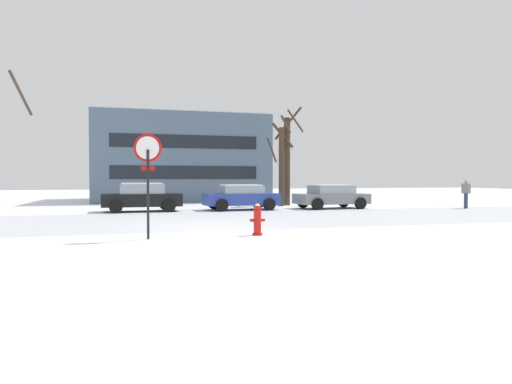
% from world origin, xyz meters
% --- Properties ---
extents(ground_plane, '(120.00, 120.00, 0.00)m').
position_xyz_m(ground_plane, '(0.00, 0.00, 0.00)').
color(ground_plane, white).
extents(road_surface, '(80.00, 8.24, 0.00)m').
position_xyz_m(road_surface, '(0.00, 3.12, 0.00)').
color(road_surface, silver).
rests_on(road_surface, ground).
extents(stop_sign, '(0.74, 0.19, 2.87)m').
position_xyz_m(stop_sign, '(-1.94, -2.45, 2.01)').
color(stop_sign, black).
rests_on(stop_sign, ground).
extents(fire_hydrant, '(0.44, 0.30, 0.93)m').
position_xyz_m(fire_hydrant, '(1.17, -2.35, 0.47)').
color(fire_hydrant, red).
rests_on(fire_hydrant, ground).
extents(parked_car_black, '(3.97, 2.10, 1.45)m').
position_xyz_m(parked_car_black, '(-1.88, 8.57, 0.74)').
color(parked_car_black, black).
rests_on(parked_car_black, ground).
extents(parked_car_blue, '(3.98, 2.18, 1.35)m').
position_xyz_m(parked_car_blue, '(3.26, 8.44, 0.70)').
color(parked_car_blue, '#283D93').
rests_on(parked_car_blue, ground).
extents(parked_car_gray, '(4.06, 2.25, 1.34)m').
position_xyz_m(parked_car_gray, '(8.39, 8.24, 0.69)').
color(parked_car_gray, slate).
rests_on(parked_car_gray, ground).
extents(pedestrian_crossing, '(0.40, 0.43, 1.62)m').
position_xyz_m(pedestrian_crossing, '(15.68, 6.28, 0.94)').
color(pedestrian_crossing, '#2D334C').
rests_on(pedestrian_crossing, ground).
extents(tree_far_right, '(2.06, 1.96, 6.19)m').
position_xyz_m(tree_far_right, '(7.07, 11.90, 3.00)').
color(tree_far_right, '#423326').
rests_on(tree_far_right, ground).
extents(tree_far_left, '(1.50, 1.49, 5.48)m').
position_xyz_m(tree_far_left, '(6.46, 11.25, 2.62)').
color(tree_far_left, '#423326').
rests_on(tree_far_left, ground).
extents(building_far_left, '(12.41, 10.08, 6.39)m').
position_xyz_m(building_far_left, '(1.21, 21.03, 3.19)').
color(building_far_left, slate).
rests_on(building_far_left, ground).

